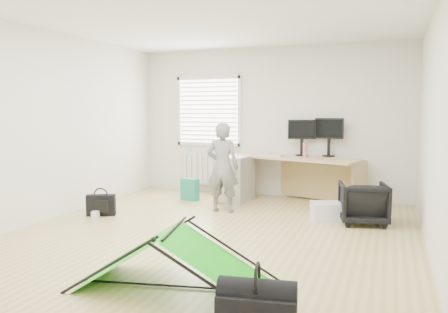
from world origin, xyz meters
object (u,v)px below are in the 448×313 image
(filing_cabinet, at_px, (235,178))
(monitor_right, at_px, (329,142))
(thermos, at_px, (305,150))
(kite, at_px, (175,258))
(monitor_left, at_px, (302,143))
(office_chair, at_px, (363,203))
(person, at_px, (223,167))
(storage_crate, at_px, (328,211))
(desk, at_px, (292,179))
(laptop_bag, at_px, (101,205))
(duffel_bag, at_px, (257,309))

(filing_cabinet, relative_size, monitor_right, 1.54)
(thermos, relative_size, kite, 0.15)
(monitor_left, xyz_separation_m, office_chair, (1.12, -1.36, -0.72))
(person, height_order, storage_crate, person)
(desk, xyz_separation_m, office_chair, (1.24, -1.13, -0.10))
(laptop_bag, bearing_deg, desk, 14.89)
(desk, distance_m, storage_crate, 1.35)
(laptop_bag, bearing_deg, storage_crate, -8.47)
(monitor_left, height_order, kite, monitor_left)
(monitor_left, height_order, storage_crate, monitor_left)
(desk, relative_size, monitor_right, 4.47)
(storage_crate, xyz_separation_m, laptop_bag, (-3.20, -0.94, 0.03))
(storage_crate, bearing_deg, office_chair, -4.30)
(kite, bearing_deg, thermos, 72.07)
(person, height_order, kite, person)
(office_chair, height_order, duffel_bag, office_chair)
(filing_cabinet, bearing_deg, monitor_right, 25.83)
(person, distance_m, storage_crate, 1.69)
(laptop_bag, height_order, duffel_bag, laptop_bag)
(thermos, bearing_deg, monitor_left, 110.82)
(monitor_left, xyz_separation_m, person, (-0.96, -1.38, -0.31))
(monitor_left, relative_size, laptop_bag, 1.15)
(kite, bearing_deg, office_chair, 51.85)
(desk, bearing_deg, laptop_bag, -124.75)
(office_chair, xyz_separation_m, duffel_bag, (-0.54, -3.31, -0.16))
(monitor_right, bearing_deg, office_chair, -50.02)
(storage_crate, bearing_deg, duffel_bag, -91.05)
(monitor_right, relative_size, thermos, 1.99)
(desk, distance_m, monitor_right, 0.90)
(desk, distance_m, laptop_bag, 3.19)
(filing_cabinet, relative_size, monitor_left, 1.62)
(filing_cabinet, distance_m, laptop_bag, 2.31)
(monitor_left, distance_m, person, 1.70)
(desk, relative_size, laptop_bag, 5.41)
(thermos, distance_m, person, 1.54)
(office_chair, height_order, person, person)
(monitor_right, relative_size, office_chair, 0.80)
(monitor_right, distance_m, duffel_bag, 4.80)
(monitor_right, xyz_separation_m, duffel_bag, (0.12, -4.72, -0.89))
(duffel_bag, bearing_deg, person, 105.95)
(filing_cabinet, distance_m, monitor_left, 1.33)
(office_chair, xyz_separation_m, laptop_bag, (-3.68, -0.90, -0.13))
(desk, xyz_separation_m, laptop_bag, (-2.44, -2.03, -0.23))
(thermos, xyz_separation_m, kite, (-0.40, -3.99, -0.63))
(duffel_bag, bearing_deg, desk, 89.89)
(person, bearing_deg, office_chair, 175.78)
(monitor_right, bearing_deg, filing_cabinet, -144.27)
(desk, distance_m, monitor_left, 0.67)
(duffel_bag, bearing_deg, office_chair, 71.65)
(monitor_left, bearing_deg, person, -144.99)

